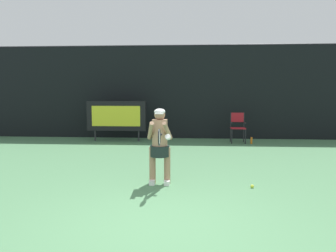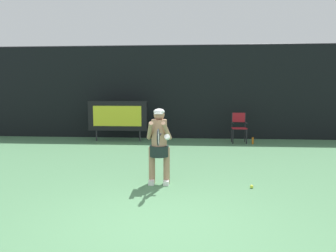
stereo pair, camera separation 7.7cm
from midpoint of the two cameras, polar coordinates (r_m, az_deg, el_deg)
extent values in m
cube|color=#4B7B51|center=(4.77, -1.14, -17.21)|extent=(18.00, 22.00, 0.02)
cube|color=black|center=(12.86, 2.56, 5.85)|extent=(18.00, 0.12, 3.60)
cylinder|color=#38383D|center=(12.98, 2.60, 13.95)|extent=(18.00, 0.05, 0.05)
cube|color=black|center=(12.23, -8.62, 1.77)|extent=(2.20, 0.20, 1.10)
cube|color=gold|center=(12.13, -8.73, 1.74)|extent=(1.80, 0.01, 0.75)
cylinder|color=#2D2D33|center=(12.52, -12.24, -1.65)|extent=(0.05, 0.05, 0.40)
cylinder|color=#2D2D33|center=(12.15, -4.77, -1.76)|extent=(0.05, 0.05, 0.40)
cylinder|color=black|center=(11.79, 11.51, -1.82)|extent=(0.04, 0.04, 0.52)
cylinder|color=black|center=(11.86, 13.80, -1.83)|extent=(0.04, 0.04, 0.52)
cylinder|color=black|center=(12.19, 11.27, -1.55)|extent=(0.04, 0.04, 0.52)
cylinder|color=black|center=(12.25, 13.50, -1.56)|extent=(0.04, 0.04, 0.52)
cube|color=maroon|center=(11.99, 12.55, -0.39)|extent=(0.52, 0.44, 0.03)
cylinder|color=black|center=(12.13, 11.33, 0.97)|extent=(0.04, 0.04, 0.56)
cylinder|color=black|center=(12.19, 13.56, 0.95)|extent=(0.04, 0.04, 0.56)
cube|color=maroon|center=(12.15, 12.46, 1.48)|extent=(0.48, 0.02, 0.34)
cylinder|color=black|center=(11.93, 11.44, 0.60)|extent=(0.04, 0.44, 0.04)
cylinder|color=black|center=(12.00, 13.71, 0.58)|extent=(0.04, 0.44, 0.04)
cylinder|color=orange|center=(11.92, 14.80, -2.49)|extent=(0.07, 0.07, 0.24)
cylinder|color=black|center=(11.91, 14.82, -1.86)|extent=(0.03, 0.03, 0.03)
cube|color=white|center=(6.70, -2.54, -9.73)|extent=(0.11, 0.26, 0.09)
cube|color=white|center=(6.67, 0.05, -9.80)|extent=(0.11, 0.26, 0.09)
cylinder|color=#A37A5B|center=(6.67, -2.50, -6.88)|extent=(0.13, 0.13, 0.75)
cylinder|color=#A37A5B|center=(6.64, 0.09, -6.94)|extent=(0.13, 0.13, 0.75)
cylinder|color=black|center=(6.59, -1.22, -4.39)|extent=(0.39, 0.39, 0.22)
cylinder|color=#A37A5B|center=(6.53, -1.22, -1.31)|extent=(0.31, 0.31, 0.56)
sphere|color=#A37A5B|center=(6.49, -1.23, 2.01)|extent=(0.22, 0.22, 0.22)
ellipsoid|color=white|center=(6.49, -1.23, 2.54)|extent=(0.22, 0.22, 0.12)
cube|color=white|center=(6.39, -1.32, 2.19)|extent=(0.17, 0.12, 0.02)
cylinder|color=#A37A5B|center=(6.38, -2.85, -0.82)|extent=(0.19, 0.46, 0.40)
cylinder|color=#A37A5B|center=(6.34, 0.11, -0.85)|extent=(0.19, 0.46, 0.40)
cylinder|color=white|center=(6.24, 0.21, -1.94)|extent=(0.13, 0.13, 0.11)
cylinder|color=black|center=(6.16, -1.05, -1.57)|extent=(0.03, 0.28, 0.03)
torus|color=black|center=(5.86, -1.34, -1.97)|extent=(0.02, 0.31, 0.31)
ellipsoid|color=silver|center=(5.86, -1.34, -1.97)|extent=(0.01, 0.26, 0.26)
sphere|color=#CCDB3D|center=(6.63, 14.77, -10.22)|extent=(0.07, 0.07, 0.07)
camera|label=1|loc=(0.04, -89.69, 0.03)|focal=34.78mm
camera|label=2|loc=(0.04, 90.31, -0.03)|focal=34.78mm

